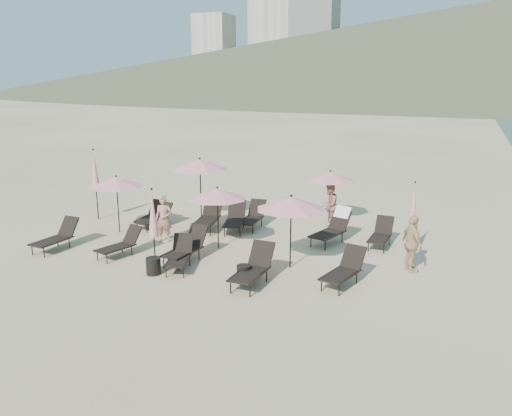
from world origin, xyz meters
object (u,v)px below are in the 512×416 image
at_px(lounger_4, 253,267).
at_px(beachgoer_a, 164,219).
at_px(lounger_3, 180,255).
at_px(lounger_2, 187,246).
at_px(lounger_5, 344,269).
at_px(umbrella_open_4, 330,176).
at_px(lounger_12, 209,216).
at_px(lounger_10, 333,227).
at_px(umbrella_open_0, 116,182).
at_px(umbrella_open_2, 291,203).
at_px(side_table_1, 244,274).
at_px(umbrella_closed_1, 414,204).
at_px(lounger_7, 151,215).
at_px(lounger_0, 57,236).
at_px(umbrella_closed_0, 153,214).
at_px(side_table_0, 153,266).
at_px(umbrella_open_1, 217,194).
at_px(umbrella_open_3, 200,165).
at_px(lounger_1, 121,244).
at_px(lounger_6, 156,217).
at_px(lounger_11, 381,234).
at_px(lounger_9, 253,216).
at_px(beachgoer_c, 412,244).
at_px(umbrella_closed_2, 95,170).
at_px(beachgoer_b, 329,205).
at_px(lounger_8, 235,218).

distance_m(lounger_4, beachgoer_a, 4.79).
bearing_deg(lounger_3, lounger_2, 83.83).
bearing_deg(lounger_5, beachgoer_a, -177.59).
bearing_deg(umbrella_open_4, lounger_12, -145.21).
distance_m(lounger_2, lounger_12, 3.44).
xyz_separation_m(lounger_10, umbrella_open_0, (-7.40, -1.86, 1.32)).
distance_m(umbrella_open_2, side_table_1, 2.43).
height_order(lounger_3, umbrella_closed_1, umbrella_closed_1).
bearing_deg(lounger_7, lounger_10, -0.62).
bearing_deg(lounger_0, umbrella_closed_0, -2.88).
height_order(lounger_12, umbrella_open_2, umbrella_open_2).
distance_m(umbrella_open_4, side_table_0, 8.08).
distance_m(lounger_10, umbrella_open_0, 7.74).
relative_size(lounger_4, umbrella_open_1, 0.85).
height_order(lounger_12, umbrella_open_4, umbrella_open_4).
xyz_separation_m(umbrella_open_3, umbrella_closed_1, (8.19, -1.37, -0.52)).
bearing_deg(umbrella_closed_0, lounger_7, 125.66).
xyz_separation_m(lounger_1, lounger_6, (-0.79, 3.10, 0.00)).
height_order(lounger_11, umbrella_open_4, umbrella_open_4).
distance_m(umbrella_open_3, umbrella_open_4, 5.07).
relative_size(lounger_10, umbrella_open_2, 0.87).
bearing_deg(umbrella_closed_1, lounger_9, 171.09).
distance_m(lounger_11, umbrella_open_1, 5.54).
xyz_separation_m(lounger_9, beachgoer_c, (5.92, -2.35, 0.38)).
height_order(lounger_11, umbrella_closed_2, umbrella_closed_2).
relative_size(umbrella_open_0, umbrella_open_3, 0.86).
bearing_deg(beachgoer_a, lounger_3, -62.74).
relative_size(lounger_1, lounger_5, 0.93).
height_order(lounger_11, umbrella_closed_0, umbrella_closed_0).
bearing_deg(side_table_1, umbrella_open_0, 157.26).
xyz_separation_m(lounger_12, umbrella_closed_2, (-4.69, -0.50, 1.46)).
height_order(umbrella_open_4, umbrella_closed_1, umbrella_closed_1).
bearing_deg(beachgoer_b, umbrella_open_2, 0.94).
height_order(lounger_3, umbrella_closed_0, umbrella_closed_0).
relative_size(lounger_8, umbrella_closed_2, 0.66).
bearing_deg(lounger_3, beachgoer_c, 1.55).
distance_m(lounger_1, umbrella_open_3, 5.26).
distance_m(lounger_8, beachgoer_c, 6.63).
bearing_deg(beachgoer_c, lounger_0, 68.23).
xyz_separation_m(lounger_4, lounger_11, (2.61, 4.60, -0.05)).
bearing_deg(lounger_2, umbrella_closed_1, 31.69).
height_order(umbrella_open_4, side_table_1, umbrella_open_4).
bearing_deg(umbrella_closed_0, umbrella_open_2, 27.17).
distance_m(umbrella_open_1, umbrella_open_3, 3.87).
bearing_deg(lounger_11, umbrella_open_3, 175.60).
relative_size(lounger_3, side_table_0, 3.39).
bearing_deg(umbrella_closed_1, lounger_0, -159.99).
xyz_separation_m(lounger_0, umbrella_open_4, (7.26, 6.66, 1.36)).
height_order(lounger_9, side_table_1, lounger_9).
xyz_separation_m(lounger_0, lounger_2, (4.42, 0.70, 0.01)).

